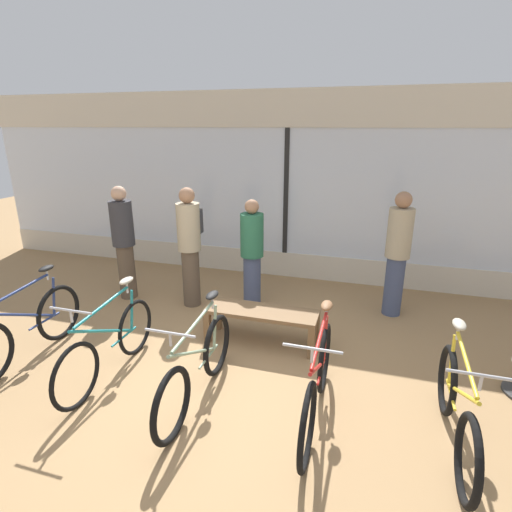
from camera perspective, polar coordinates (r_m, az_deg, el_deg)
The scene contains 12 objects.
ground_plane at distance 4.45m, azimuth -6.43°, elevation -18.30°, with size 24.00×24.00×0.00m, color #99754C.
shop_back_wall at distance 6.98m, azimuth 4.38°, elevation 9.92°, with size 12.00×0.08×3.20m.
bicycle_far_left at distance 5.41m, azimuth -30.00°, elevation -9.01°, with size 0.46×1.76×1.04m.
bicycle_left at distance 4.70m, azimuth -20.20°, elevation -11.77°, with size 0.46×1.69×1.01m.
bicycle_center at distance 4.11m, azimuth -8.36°, elevation -15.50°, with size 0.46×1.71×1.02m.
bicycle_right at distance 3.87m, azimuth 8.76°, elevation -17.53°, with size 0.46×1.74×1.04m.
bicycle_far_right at distance 3.96m, azimuth 26.72°, elevation -19.01°, with size 0.46×1.66×1.01m.
display_bench at distance 5.03m, azimuth 0.81°, elevation -8.56°, with size 1.40×0.44×0.45m.
customer_near_rack at distance 5.97m, azimuth -9.44°, elevation 1.82°, with size 0.37×0.50×1.80m.
customer_by_window at distance 5.87m, azimuth -0.58°, elevation 0.57°, with size 0.36×0.36×1.64m.
customer_mid_floor at distance 6.49m, azimuth -18.38°, elevation 2.12°, with size 0.45×0.45×1.78m.
customer_near_bench at distance 5.92m, azimuth 19.57°, elevation 0.56°, with size 0.48×0.48×1.80m.
Camera 1 is at (1.47, -3.26, 2.64)m, focal length 28.00 mm.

